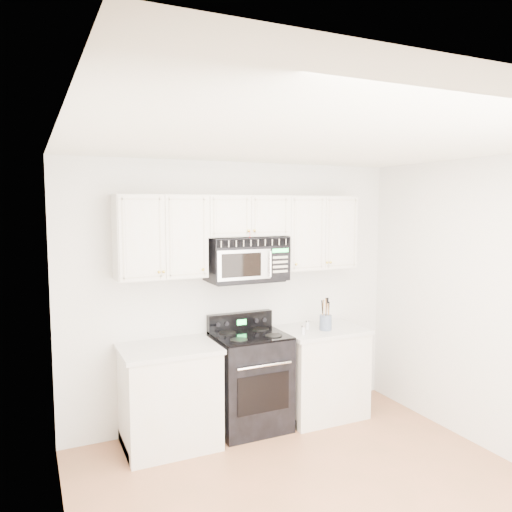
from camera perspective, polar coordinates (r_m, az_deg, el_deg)
room at (r=3.53m, az=9.00°, el=-8.60°), size 3.51×3.51×2.61m
base_cabinet_left at (r=4.75m, az=-9.88°, el=-15.87°), size 0.86×0.65×0.92m
base_cabinet_right at (r=5.36m, az=7.35°, el=-13.29°), size 0.86×0.65×0.92m
range at (r=5.01m, az=-0.68°, el=-13.94°), size 0.68×0.63×1.10m
upper_cabinets at (r=4.83m, az=-1.42°, el=2.94°), size 2.44×0.37×0.75m
microwave at (r=4.82m, az=-1.10°, el=-0.31°), size 0.76×0.43×0.42m
utensil_crock at (r=5.13m, az=7.96°, el=-7.44°), size 0.12×0.12×0.33m
shaker_salt at (r=4.93m, az=5.42°, el=-8.41°), size 0.04×0.04×0.09m
shaker_pepper at (r=5.14m, az=5.89°, el=-7.82°), size 0.04×0.04×0.09m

